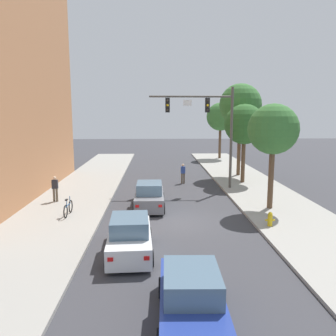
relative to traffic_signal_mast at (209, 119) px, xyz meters
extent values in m
plane|color=#38383D|center=(-2.87, -7.69, -5.32)|extent=(120.00, 120.00, 0.00)
cube|color=#99968E|center=(-9.37, -7.69, -5.25)|extent=(5.00, 60.00, 0.15)
cube|color=#99968E|center=(3.63, -7.69, -5.25)|extent=(5.00, 60.00, 0.15)
cylinder|color=#514C47|center=(1.73, 0.01, -1.42)|extent=(0.20, 0.20, 7.50)
cylinder|color=#514C47|center=(-1.32, 0.01, 1.63)|extent=(6.10, 0.14, 0.14)
cube|color=black|center=(-0.10, 0.01, 1.00)|extent=(0.32, 0.28, 1.05)
sphere|color=#2D2823|center=(-0.10, -0.14, 1.33)|extent=(0.18, 0.18, 0.18)
sphere|color=yellow|center=(-0.10, -0.14, 1.00)|extent=(0.18, 0.18, 0.18)
sphere|color=#2D2823|center=(-0.10, -0.14, 0.67)|extent=(0.18, 0.18, 0.18)
cube|color=black|center=(-3.03, 0.01, 1.00)|extent=(0.32, 0.28, 1.05)
sphere|color=#2D2823|center=(-3.03, -0.14, 1.33)|extent=(0.18, 0.18, 0.18)
sphere|color=yellow|center=(-3.03, -0.14, 1.00)|extent=(0.18, 0.18, 0.18)
sphere|color=#2D2823|center=(-3.03, -0.14, 0.67)|extent=(0.18, 0.18, 0.18)
cube|color=white|center=(-1.56, -0.01, 1.18)|extent=(0.60, 0.03, 0.44)
cube|color=slate|center=(-4.31, -4.92, -4.76)|extent=(1.72, 4.21, 0.80)
cube|color=slate|center=(-4.31, -5.07, -4.04)|extent=(1.51, 2.01, 0.64)
cylinder|color=black|center=(-5.11, -3.61, -5.00)|extent=(0.22, 0.64, 0.64)
cylinder|color=black|center=(-3.50, -3.62, -5.00)|extent=(0.22, 0.64, 0.64)
cylinder|color=black|center=(-5.12, -6.21, -5.00)|extent=(0.22, 0.64, 0.64)
cylinder|color=black|center=(-3.51, -6.22, -5.00)|extent=(0.22, 0.64, 0.64)
cube|color=red|center=(-4.96, -7.03, -4.64)|extent=(0.20, 0.04, 0.14)
cube|color=red|center=(-3.68, -7.04, -4.64)|extent=(0.20, 0.04, 0.14)
cube|color=silver|center=(-5.00, -11.86, -4.76)|extent=(1.90, 4.28, 0.80)
cube|color=slate|center=(-5.00, -12.01, -4.04)|extent=(1.59, 2.07, 0.64)
cylinder|color=black|center=(-5.87, -10.60, -5.00)|extent=(0.25, 0.65, 0.64)
cylinder|color=black|center=(-4.26, -10.52, -5.00)|extent=(0.25, 0.65, 0.64)
cylinder|color=black|center=(-5.75, -13.20, -5.00)|extent=(0.25, 0.65, 0.64)
cylinder|color=black|center=(-4.13, -13.12, -5.00)|extent=(0.25, 0.65, 0.64)
cube|color=red|center=(-5.54, -14.01, -4.64)|extent=(0.20, 0.05, 0.14)
cube|color=red|center=(-4.26, -13.95, -4.64)|extent=(0.20, 0.05, 0.14)
cube|color=navy|center=(-2.97, -16.70, -4.76)|extent=(1.82, 4.25, 0.80)
cube|color=slate|center=(-2.98, -16.85, -4.04)|extent=(1.56, 2.04, 0.64)
cylinder|color=black|center=(-3.74, -15.38, -5.00)|extent=(0.24, 0.65, 0.64)
cylinder|color=black|center=(-2.13, -15.42, -5.00)|extent=(0.24, 0.65, 0.64)
cylinder|color=brown|center=(-10.43, -3.77, -4.75)|extent=(0.14, 0.14, 0.85)
cylinder|color=brown|center=(-10.25, -3.77, -4.75)|extent=(0.14, 0.14, 0.85)
cube|color=#26262D|center=(-10.34, -3.77, -4.04)|extent=(0.36, 0.22, 0.56)
sphere|color=beige|center=(-10.34, -3.77, -3.64)|extent=(0.22, 0.22, 0.22)
cylinder|color=brown|center=(-1.76, 2.37, -4.90)|extent=(0.14, 0.14, 0.85)
cylinder|color=brown|center=(-1.58, 2.37, -4.90)|extent=(0.14, 0.14, 0.85)
cube|color=#2D4799|center=(-1.67, 2.37, -4.19)|extent=(0.36, 0.22, 0.56)
sphere|color=beige|center=(-1.67, 2.37, -3.79)|extent=(0.22, 0.22, 0.22)
torus|color=black|center=(-8.78, -6.29, -4.81)|extent=(0.07, 0.72, 0.72)
torus|color=black|center=(-8.80, -7.34, -4.81)|extent=(0.07, 0.72, 0.72)
cylinder|color=#194C8C|center=(-8.79, -6.81, -4.59)|extent=(0.07, 0.95, 0.05)
cylinder|color=#194C8C|center=(-8.79, -7.07, -4.41)|extent=(0.04, 0.04, 0.35)
cylinder|color=#194C8C|center=(-8.78, -6.39, -4.39)|extent=(0.04, 0.04, 0.40)
cube|color=black|center=(-8.79, -7.07, -4.23)|extent=(0.12, 0.24, 0.06)
cylinder|color=gold|center=(1.80, -9.05, -4.90)|extent=(0.24, 0.24, 0.55)
sphere|color=gold|center=(1.80, -9.05, -4.56)|extent=(0.22, 0.22, 0.22)
cylinder|color=gold|center=(1.62, -9.05, -4.87)|extent=(0.12, 0.09, 0.09)
cylinder|color=gold|center=(1.98, -9.05, -4.87)|extent=(0.12, 0.09, 0.09)
cylinder|color=brown|center=(2.88, -5.75, -3.38)|extent=(0.32, 0.32, 3.59)
sphere|color=#387033|center=(2.88, -5.75, -0.48)|extent=(2.94, 2.94, 2.94)
cylinder|color=brown|center=(3.22, 2.07, -3.42)|extent=(0.32, 0.32, 3.52)
sphere|color=#2D6028|center=(3.22, 2.07, -0.45)|extent=(3.22, 3.22, 3.22)
cylinder|color=brown|center=(3.66, 5.36, -2.71)|extent=(0.32, 0.32, 4.94)
sphere|color=#387033|center=(3.66, 5.36, 1.17)|extent=(3.74, 3.74, 3.74)
cylinder|color=brown|center=(4.15, 17.30, -3.24)|extent=(0.32, 0.32, 3.87)
sphere|color=#387033|center=(4.15, 17.30, 0.00)|extent=(3.46, 3.46, 3.46)
camera|label=1|loc=(-3.93, -25.46, 0.43)|focal=36.79mm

